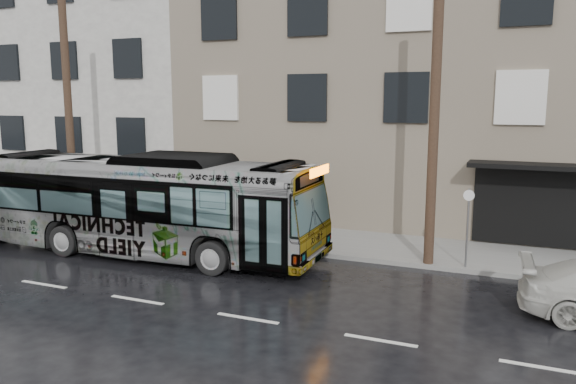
# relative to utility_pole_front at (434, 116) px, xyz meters

# --- Properties ---
(ground) EXTENTS (120.00, 120.00, 0.00)m
(ground) POSITION_rel_utility_pole_front_xyz_m (-6.50, -3.30, -4.65)
(ground) COLOR black
(ground) RESTS_ON ground
(sidewalk) EXTENTS (90.00, 3.60, 0.15)m
(sidewalk) POSITION_rel_utility_pole_front_xyz_m (-6.50, 1.60, -4.58)
(sidewalk) COLOR gray
(sidewalk) RESTS_ON ground
(building_taupe) EXTENTS (20.00, 12.00, 11.00)m
(building_taupe) POSITION_rel_utility_pole_front_xyz_m (-1.50, 9.40, 0.85)
(building_taupe) COLOR #766A5A
(building_taupe) RESTS_ON ground
(building_grey) EXTENTS (26.00, 15.00, 16.00)m
(building_grey) POSITION_rel_utility_pole_front_xyz_m (-24.50, 10.90, 3.35)
(building_grey) COLOR beige
(building_grey) RESTS_ON ground
(utility_pole_front) EXTENTS (0.30, 0.30, 9.00)m
(utility_pole_front) POSITION_rel_utility_pole_front_xyz_m (0.00, 0.00, 0.00)
(utility_pole_front) COLOR #412E20
(utility_pole_front) RESTS_ON sidewalk
(utility_pole_rear) EXTENTS (0.30, 0.30, 9.00)m
(utility_pole_rear) POSITION_rel_utility_pole_front_xyz_m (-14.00, 0.00, 0.00)
(utility_pole_rear) COLOR #412E20
(utility_pole_rear) RESTS_ON sidewalk
(sign_post) EXTENTS (0.06, 0.06, 2.40)m
(sign_post) POSITION_rel_utility_pole_front_xyz_m (1.10, 0.00, -3.30)
(sign_post) COLOR slate
(sign_post) RESTS_ON sidewalk
(bus) EXTENTS (12.22, 3.09, 3.39)m
(bus) POSITION_rel_utility_pole_front_xyz_m (-9.00, -2.02, -2.96)
(bus) COLOR #B2B2B2
(bus) RESTS_ON ground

